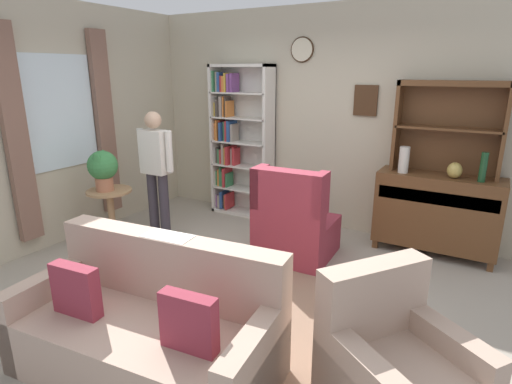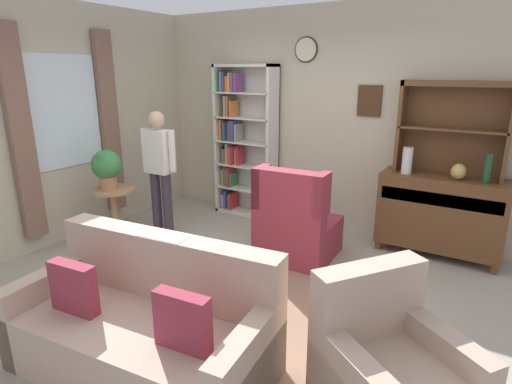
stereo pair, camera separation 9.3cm
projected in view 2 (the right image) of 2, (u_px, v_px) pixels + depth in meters
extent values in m
cube|color=#9E9384|center=(236.00, 292.00, 3.94)|extent=(5.40, 4.60, 0.02)
cube|color=#BCB299|center=(328.00, 121.00, 5.28)|extent=(5.00, 0.06, 2.80)
cylinder|color=beige|center=(306.00, 50.00, 5.16)|extent=(0.28, 0.03, 0.28)
torus|color=#382314|center=(306.00, 50.00, 5.16)|extent=(0.31, 0.02, 0.31)
cube|color=#422816|center=(369.00, 101.00, 4.90)|extent=(0.28, 0.03, 0.36)
cube|color=#BCB299|center=(55.00, 126.00, 4.81)|extent=(0.06, 4.20, 2.80)
cube|color=silver|center=(65.00, 112.00, 4.85)|extent=(0.02, 0.90, 1.30)
cube|color=#7F5B4C|center=(21.00, 136.00, 4.41)|extent=(0.08, 0.24, 2.30)
cube|color=#7F5B4C|center=(110.00, 124.00, 5.36)|extent=(0.08, 0.24, 2.30)
cube|color=#846651|center=(236.00, 312.00, 3.59)|extent=(2.37, 1.88, 0.01)
cube|color=silver|center=(221.00, 140.00, 6.00)|extent=(0.04, 0.30, 2.10)
cube|color=silver|center=(272.00, 145.00, 5.57)|extent=(0.04, 0.30, 2.10)
cube|color=silver|center=(245.00, 65.00, 5.50)|extent=(0.90, 0.30, 0.04)
cube|color=silver|center=(246.00, 212.00, 6.08)|extent=(0.90, 0.30, 0.04)
cube|color=silver|center=(251.00, 141.00, 5.91)|extent=(0.90, 0.01, 2.10)
cube|color=silver|center=(246.00, 188.00, 5.98)|extent=(0.86, 0.30, 0.02)
cube|color=#723F7F|center=(223.00, 200.00, 6.23)|extent=(0.03, 0.14, 0.19)
cube|color=gray|center=(226.00, 200.00, 6.21)|extent=(0.04, 0.18, 0.19)
cube|color=#284C8C|center=(228.00, 199.00, 6.18)|extent=(0.04, 0.20, 0.25)
cube|color=#CC7233|center=(231.00, 201.00, 6.16)|extent=(0.04, 0.12, 0.20)
cube|color=#B22D33|center=(233.00, 200.00, 6.13)|extent=(0.03, 0.23, 0.23)
cube|color=silver|center=(246.00, 166.00, 5.88)|extent=(0.86, 0.30, 0.02)
cube|color=#337247|center=(223.00, 177.00, 6.13)|extent=(0.03, 0.13, 0.22)
cube|color=#CC7233|center=(225.00, 177.00, 6.10)|extent=(0.03, 0.17, 0.24)
cube|color=#337247|center=(227.00, 175.00, 6.08)|extent=(0.03, 0.17, 0.29)
cube|color=#337247|center=(229.00, 178.00, 6.07)|extent=(0.02, 0.18, 0.23)
cube|color=#B22D33|center=(231.00, 176.00, 6.04)|extent=(0.04, 0.22, 0.28)
cube|color=#337247|center=(233.00, 179.00, 6.04)|extent=(0.02, 0.19, 0.20)
cube|color=silver|center=(246.00, 142.00, 5.79)|extent=(0.86, 0.30, 0.02)
cube|color=#3F3833|center=(223.00, 155.00, 6.03)|extent=(0.04, 0.11, 0.22)
cube|color=#337247|center=(225.00, 156.00, 6.01)|extent=(0.03, 0.16, 0.21)
cube|color=#B22D33|center=(227.00, 156.00, 5.99)|extent=(0.03, 0.16, 0.21)
cube|color=gray|center=(230.00, 153.00, 5.96)|extent=(0.04, 0.18, 0.29)
cube|color=gold|center=(232.00, 155.00, 5.95)|extent=(0.03, 0.17, 0.24)
cube|color=#B22D33|center=(234.00, 155.00, 5.92)|extent=(0.04, 0.24, 0.26)
cube|color=gray|center=(237.00, 156.00, 5.90)|extent=(0.03, 0.11, 0.23)
cube|color=#B22D33|center=(238.00, 155.00, 5.88)|extent=(0.03, 0.11, 0.27)
cube|color=#B22D33|center=(240.00, 156.00, 5.87)|extent=(0.03, 0.16, 0.24)
cube|color=silver|center=(246.00, 118.00, 5.69)|extent=(0.86, 0.30, 0.02)
cube|color=#CC7233|center=(222.00, 131.00, 5.93)|extent=(0.04, 0.14, 0.24)
cube|color=#CC7233|center=(224.00, 130.00, 5.90)|extent=(0.03, 0.22, 0.29)
cube|color=#B22D33|center=(226.00, 130.00, 5.89)|extent=(0.02, 0.11, 0.28)
cube|color=#284C8C|center=(228.00, 131.00, 5.88)|extent=(0.03, 0.24, 0.26)
cube|color=#337247|center=(231.00, 131.00, 5.85)|extent=(0.04, 0.14, 0.27)
cube|color=#B22D33|center=(233.00, 130.00, 5.83)|extent=(0.03, 0.21, 0.29)
cube|color=#284C8C|center=(236.00, 131.00, 5.80)|extent=(0.04, 0.22, 0.29)
cube|color=gray|center=(238.00, 133.00, 5.79)|extent=(0.03, 0.18, 0.24)
cube|color=silver|center=(245.00, 93.00, 5.60)|extent=(0.86, 0.30, 0.02)
cube|color=gold|center=(221.00, 109.00, 5.85)|extent=(0.03, 0.13, 0.19)
cube|color=gray|center=(223.00, 108.00, 5.82)|extent=(0.02, 0.16, 0.23)
cube|color=#3F3833|center=(225.00, 108.00, 5.81)|extent=(0.04, 0.23, 0.22)
cube|color=gray|center=(228.00, 106.00, 5.78)|extent=(0.04, 0.18, 0.28)
cube|color=#CC7233|center=(230.00, 106.00, 5.76)|extent=(0.02, 0.16, 0.28)
cube|color=#3F3833|center=(232.00, 106.00, 5.74)|extent=(0.03, 0.13, 0.28)
cube|color=#CC7233|center=(234.00, 109.00, 5.73)|extent=(0.02, 0.20, 0.22)
cube|color=#337247|center=(221.00, 81.00, 5.74)|extent=(0.02, 0.19, 0.28)
cube|color=gray|center=(223.00, 82.00, 5.72)|extent=(0.04, 0.12, 0.27)
cube|color=#284C8C|center=(225.00, 82.00, 5.70)|extent=(0.04, 0.16, 0.26)
cube|color=#B22D33|center=(228.00, 84.00, 5.68)|extent=(0.04, 0.16, 0.21)
cube|color=#CC7233|center=(231.00, 84.00, 5.66)|extent=(0.04, 0.20, 0.21)
cube|color=gold|center=(233.00, 82.00, 5.64)|extent=(0.03, 0.22, 0.25)
cube|color=#723F7F|center=(235.00, 83.00, 5.62)|extent=(0.04, 0.20, 0.24)
cube|color=#723F7F|center=(238.00, 83.00, 5.59)|extent=(0.04, 0.20, 0.25)
cube|color=brown|center=(440.00, 212.00, 4.57)|extent=(1.30, 0.45, 0.82)
cube|color=brown|center=(378.00, 245.00, 4.86)|extent=(0.06, 0.06, 0.10)
cube|color=brown|center=(494.00, 269.00, 4.26)|extent=(0.06, 0.06, 0.10)
cube|color=brown|center=(386.00, 235.00, 5.15)|extent=(0.06, 0.06, 0.10)
cube|color=brown|center=(496.00, 257.00, 4.55)|extent=(0.06, 0.06, 0.10)
cube|color=#492C18|center=(439.00, 200.00, 4.34)|extent=(1.20, 0.01, 0.14)
cube|color=brown|center=(401.00, 126.00, 4.65)|extent=(0.04, 0.26, 1.00)
cube|color=brown|center=(510.00, 133.00, 4.11)|extent=(0.04, 0.26, 1.00)
cube|color=brown|center=(458.00, 83.00, 4.25)|extent=(1.10, 0.26, 0.06)
cube|color=brown|center=(452.00, 129.00, 4.38)|extent=(1.06, 0.26, 0.02)
cube|color=brown|center=(454.00, 128.00, 4.48)|extent=(1.10, 0.01, 1.00)
cylinder|color=beige|center=(407.00, 161.00, 4.55)|extent=(0.11, 0.11, 0.29)
ellipsoid|color=tan|center=(458.00, 172.00, 4.31)|extent=(0.15, 0.15, 0.17)
cylinder|color=#194223|center=(488.00, 169.00, 4.14)|extent=(0.07, 0.07, 0.31)
cube|color=tan|center=(142.00, 345.00, 2.84)|extent=(1.88, 1.03, 0.42)
cube|color=tan|center=(167.00, 266.00, 2.99)|extent=(1.81, 0.38, 0.48)
cube|color=tan|center=(56.00, 305.00, 3.16)|extent=(0.23, 0.86, 0.60)
cube|color=tan|center=(249.00, 371.00, 2.47)|extent=(0.23, 0.86, 0.60)
cube|color=maroon|center=(73.00, 288.00, 2.81)|extent=(0.37, 0.14, 0.36)
cube|color=maroon|center=(183.00, 321.00, 2.44)|extent=(0.37, 0.14, 0.36)
cube|color=white|center=(165.00, 235.00, 2.92)|extent=(0.38, 0.22, 0.00)
cube|color=tan|center=(368.00, 300.00, 2.59)|extent=(0.58, 0.71, 0.48)
cube|color=tan|center=(435.00, 366.00, 2.54)|extent=(0.72, 0.57, 0.55)
cube|color=maroon|center=(299.00, 238.00, 4.65)|extent=(0.82, 0.84, 0.42)
cube|color=maroon|center=(289.00, 200.00, 4.25)|extent=(0.79, 0.24, 0.63)
cube|color=maroon|center=(322.00, 195.00, 4.10)|extent=(0.11, 0.28, 0.44)
cube|color=maroon|center=(261.00, 186.00, 4.41)|extent=(0.11, 0.28, 0.44)
cylinder|color=#A87F56|center=(113.00, 190.00, 4.93)|extent=(0.52, 0.52, 0.03)
cylinder|color=#A87F56|center=(115.00, 216.00, 5.02)|extent=(0.08, 0.08, 0.63)
cylinder|color=#A87F56|center=(118.00, 239.00, 5.11)|extent=(0.36, 0.36, 0.03)
cylinder|color=#AD6B4C|center=(108.00, 183.00, 4.88)|extent=(0.20, 0.20, 0.16)
sphere|color=#387F42|center=(106.00, 165.00, 4.81)|extent=(0.34, 0.34, 0.34)
ellipsoid|color=#387F42|center=(102.00, 163.00, 4.68)|extent=(0.10, 0.06, 0.24)
ellipsoid|color=#387F42|center=(100.00, 163.00, 4.69)|extent=(0.10, 0.06, 0.24)
ellipsoid|color=#387F42|center=(108.00, 159.00, 4.92)|extent=(0.10, 0.06, 0.24)
ellipsoid|color=#387F42|center=(101.00, 163.00, 4.69)|extent=(0.10, 0.06, 0.24)
cylinder|color=#38333D|center=(157.00, 203.00, 5.21)|extent=(0.12, 0.12, 0.82)
cylinder|color=#38333D|center=(167.00, 205.00, 5.12)|extent=(0.12, 0.12, 0.82)
cube|color=silver|center=(158.00, 151.00, 4.98)|extent=(0.34, 0.21, 0.52)
sphere|color=tan|center=(156.00, 120.00, 4.87)|extent=(0.20, 0.20, 0.20)
cylinder|color=silver|center=(145.00, 148.00, 5.08)|extent=(0.08, 0.08, 0.48)
cylinder|color=silver|center=(172.00, 151.00, 4.86)|extent=(0.08, 0.08, 0.48)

